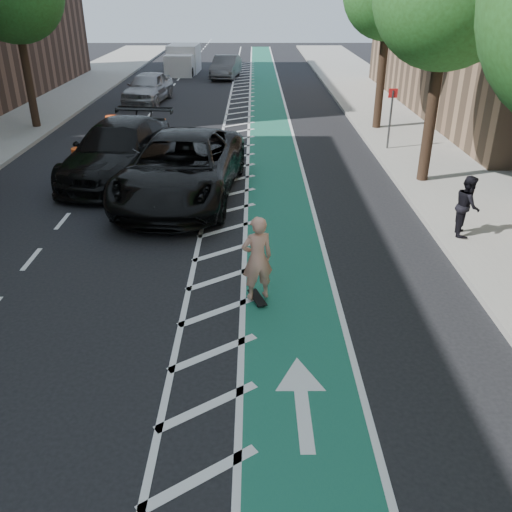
{
  "coord_description": "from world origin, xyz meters",
  "views": [
    {
      "loc": [
        2.24,
        -9.41,
        5.95
      ],
      "look_at": [
        2.28,
        0.35,
        1.1
      ],
      "focal_mm": 38.0,
      "sensor_mm": 36.0,
      "label": 1
    }
  ],
  "objects_px": {
    "barrel_a": "(81,163)",
    "skateboarder": "(257,258)",
    "suv_far": "(119,150)",
    "suv_near": "(181,167)"
  },
  "relations": [
    {
      "from": "suv_near",
      "to": "barrel_a",
      "type": "xyz_separation_m",
      "value": [
        -3.8,
        2.25,
        -0.52
      ]
    },
    {
      "from": "barrel_a",
      "to": "skateboarder",
      "type": "bearing_deg",
      "value": -54.57
    },
    {
      "from": "skateboarder",
      "to": "barrel_a",
      "type": "distance_m",
      "value": 10.54
    },
    {
      "from": "suv_near",
      "to": "barrel_a",
      "type": "distance_m",
      "value": 4.44
    },
    {
      "from": "skateboarder",
      "to": "suv_far",
      "type": "height_order",
      "value": "skateboarder"
    },
    {
      "from": "skateboarder",
      "to": "suv_near",
      "type": "height_order",
      "value": "suv_near"
    },
    {
      "from": "suv_near",
      "to": "suv_far",
      "type": "xyz_separation_m",
      "value": [
        -2.4,
        2.11,
        -0.04
      ]
    },
    {
      "from": "suv_near",
      "to": "suv_far",
      "type": "distance_m",
      "value": 3.2
    },
    {
      "from": "suv_far",
      "to": "barrel_a",
      "type": "bearing_deg",
      "value": -177.96
    },
    {
      "from": "skateboarder",
      "to": "barrel_a",
      "type": "relative_size",
      "value": 1.88
    }
  ]
}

